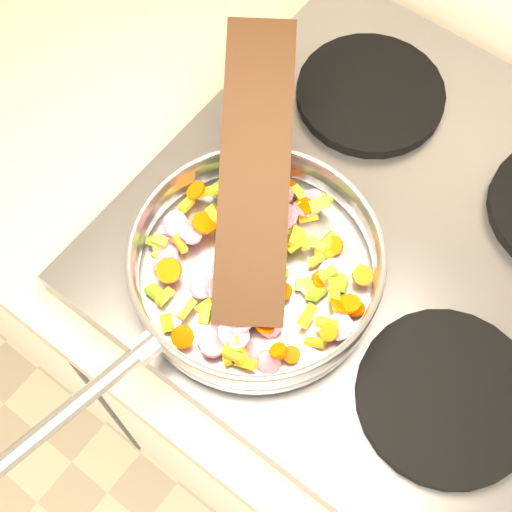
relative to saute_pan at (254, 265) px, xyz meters
The scene contains 7 objects.
cooktop 0.20m from the saute_pan, 57.39° to the left, with size 0.60×0.60×0.04m, color #939399.
grate_fl 0.06m from the saute_pan, 157.82° to the left, with size 0.19×0.19×0.02m, color black.
grate_fr 0.24m from the saute_pan, ahead, with size 0.19×0.19×0.02m, color black.
grate_bl 0.30m from the saute_pan, 97.69° to the left, with size 0.19×0.19×0.02m, color black.
saute_pan is the anchor object (origin of this frame).
vegetable_heap 0.01m from the saute_pan, 90.26° to the left, with size 0.25×0.25×0.05m.
wooden_spatula 0.10m from the saute_pan, 126.80° to the left, with size 0.33×0.08×0.02m, color black.
Camera 1 is at (-0.60, 1.25, 1.68)m, focal length 50.00 mm.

